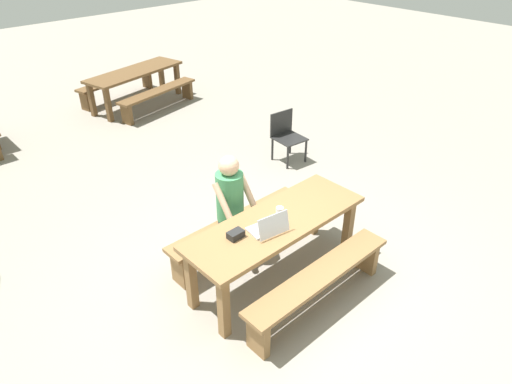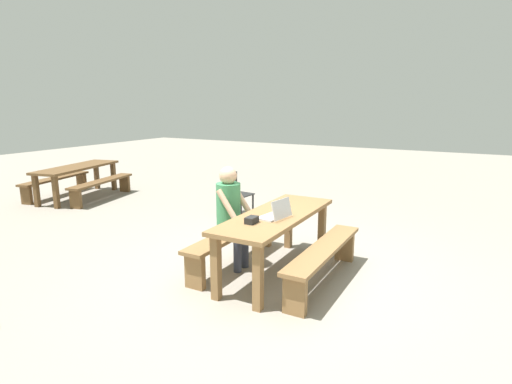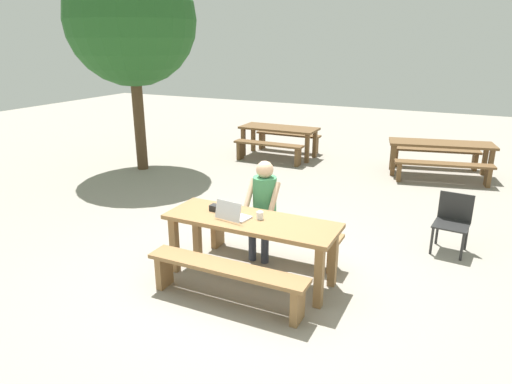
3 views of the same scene
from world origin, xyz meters
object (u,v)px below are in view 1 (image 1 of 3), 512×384
object	(u,v)px
person_seated	(232,201)
picnic_table_rear	(135,76)
plastic_chair	(286,135)
picnic_table_front	(276,229)
small_pouch	(236,234)
coffee_mug	(280,211)
laptop	(269,227)

from	to	relation	value
person_seated	picnic_table_rear	size ratio (longest dim) A/B	0.60
person_seated	plastic_chair	world-z (taller)	person_seated
picnic_table_front	small_pouch	bearing A→B (deg)	172.92
coffee_mug	person_seated	distance (m)	0.57
picnic_table_rear	plastic_chair	bearing A→B (deg)	-95.12
picnic_table_rear	small_pouch	bearing A→B (deg)	-123.06
small_pouch	person_seated	distance (m)	0.65
laptop	small_pouch	xyz separation A→B (m)	(-0.30, 0.15, -0.02)
picnic_table_front	coffee_mug	distance (m)	0.19
person_seated	coffee_mug	bearing A→B (deg)	-69.43
small_pouch	picnic_table_rear	world-z (taller)	small_pouch
small_pouch	picnic_table_rear	distance (m)	6.02
laptop	plastic_chair	bearing A→B (deg)	-130.83
coffee_mug	plastic_chair	bearing A→B (deg)	42.32
coffee_mug	picnic_table_rear	world-z (taller)	coffee_mug
small_pouch	plastic_chair	size ratio (longest dim) A/B	0.20
coffee_mug	person_seated	world-z (taller)	person_seated
plastic_chair	small_pouch	bearing A→B (deg)	-139.56
picnic_table_rear	picnic_table_front	bearing A→B (deg)	-118.31
picnic_table_front	coffee_mug	size ratio (longest dim) A/B	22.90
coffee_mug	small_pouch	bearing A→B (deg)	178.46
laptop	person_seated	size ratio (longest dim) A/B	0.29
coffee_mug	plastic_chair	size ratio (longest dim) A/B	0.11
laptop	picnic_table_front	bearing A→B (deg)	-147.10
laptop	picnic_table_rear	size ratio (longest dim) A/B	0.18
laptop	picnic_table_rear	distance (m)	6.06
small_pouch	picnic_table_front	bearing A→B (deg)	-7.08
picnic_table_front	picnic_table_rear	world-z (taller)	picnic_table_front
picnic_table_front	laptop	distance (m)	0.28
laptop	small_pouch	size ratio (longest dim) A/B	2.41
small_pouch	person_seated	xyz separation A→B (m)	(0.39, 0.52, -0.04)
coffee_mug	picnic_table_rear	bearing A→B (deg)	74.78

